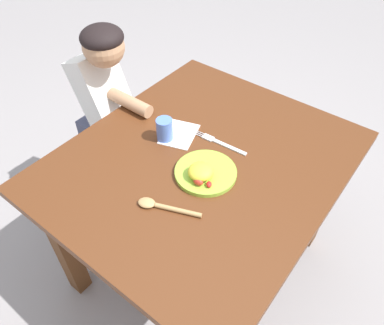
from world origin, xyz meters
The scene contains 8 objects.
ground_plane centered at (0.00, 0.00, 0.00)m, with size 8.00×8.00×0.00m, color gray.
dining_table centered at (0.00, 0.00, 0.58)m, with size 1.07×0.92×0.70m.
plate centered at (-0.07, -0.06, 0.72)m, with size 0.21×0.21×0.06m.
fork centered at (0.11, -0.01, 0.70)m, with size 0.03×0.23×0.01m.
spoon centered at (-0.26, -0.03, 0.71)m, with size 0.10×0.21×0.02m.
drinking_cup centered at (0.00, 0.17, 0.74)m, with size 0.06×0.06×0.09m, color #537ADD.
person centered at (0.06, 0.59, 0.56)m, with size 0.19×0.40×1.03m.
napkin centered at (0.05, 0.15, 0.70)m, with size 0.16×0.12×0.00m, color white.
Camera 1 is at (-0.78, -0.56, 1.63)m, focal length 34.65 mm.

